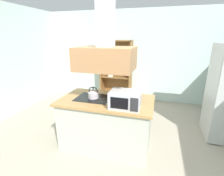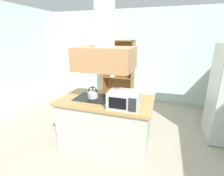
{
  "view_description": "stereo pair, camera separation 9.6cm",
  "coord_description": "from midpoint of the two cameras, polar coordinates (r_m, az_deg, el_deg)",
  "views": [
    {
      "loc": [
        0.58,
        -2.14,
        1.93
      ],
      "look_at": [
        -0.25,
        0.74,
        1.0
      ],
      "focal_mm": 26.63,
      "sensor_mm": 36.0,
      "label": 1
    },
    {
      "loc": [
        0.67,
        -2.11,
        1.93
      ],
      "look_at": [
        -0.25,
        0.74,
        1.0
      ],
      "focal_mm": 26.63,
      "sensor_mm": 36.0,
      "label": 2
    }
  ],
  "objects": [
    {
      "name": "ground_plane",
      "position": [
        2.94,
        1.19,
        -23.81
      ],
      "size": [
        7.8,
        7.8,
        0.0
      ],
      "primitive_type": "plane",
      "color": "#A39886"
    },
    {
      "name": "wall_back",
      "position": [
        5.2,
        11.02,
        10.5
      ],
      "size": [
        6.0,
        0.12,
        2.7
      ],
      "primitive_type": "cube",
      "color": "silver",
      "rests_on": "ground"
    },
    {
      "name": "kitchen_island",
      "position": [
        3.05,
        -1.14,
        -11.74
      ],
      "size": [
        1.6,
        0.92,
        0.9
      ],
      "color": "#B1B9A7",
      "rests_on": "ground"
    },
    {
      "name": "range_hood",
      "position": [
        2.68,
        -1.3,
        12.68
      ],
      "size": [
        0.9,
        0.7,
        1.28
      ],
      "color": "#A8754A"
    },
    {
      "name": "dish_cabinet",
      "position": [
        5.21,
        2.74,
        4.83
      ],
      "size": [
        0.95,
        0.4,
        1.83
      ],
      "color": "brown",
      "rests_on": "ground"
    },
    {
      "name": "kettle",
      "position": [
        2.92,
        -5.66,
        -1.76
      ],
      "size": [
        0.18,
        0.18,
        0.21
      ],
      "color": "#C1B7C0",
      "rests_on": "kitchen_island"
    },
    {
      "name": "cutting_board",
      "position": [
        2.88,
        3.15,
        -3.56
      ],
      "size": [
        0.35,
        0.26,
        0.02
      ],
      "primitive_type": "cube",
      "rotation": [
        0.0,
        0.0,
        -0.07
      ],
      "color": "#A6814E",
      "rests_on": "kitchen_island"
    },
    {
      "name": "microwave",
      "position": [
        2.5,
        5.27,
        -3.99
      ],
      "size": [
        0.46,
        0.35,
        0.26
      ],
      "color": "#B7BABF",
      "rests_on": "kitchen_island"
    }
  ]
}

